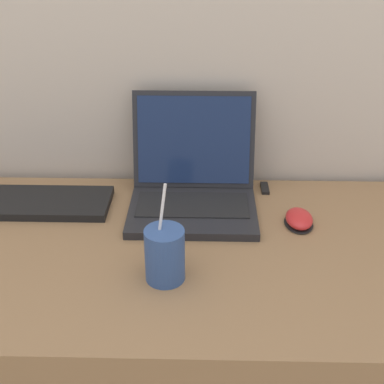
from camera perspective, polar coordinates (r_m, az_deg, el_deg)
name	(u,v)px	position (r m, az deg, el deg)	size (l,w,h in m)	color
desk	(162,364)	(1.44, -3.24, -17.80)	(1.40, 0.66, 0.72)	#936D47
laptop	(193,183)	(1.33, 0.11, 1.01)	(0.31, 0.29, 0.26)	#232326
drink_cup	(165,254)	(1.07, -2.93, -6.61)	(0.08, 0.08, 0.21)	#33518C
computer_mouse	(299,219)	(1.29, 11.35, -2.88)	(0.07, 0.10, 0.03)	black
external_keyboard	(27,202)	(1.41, -17.15, -1.08)	(0.42, 0.15, 0.02)	black
usb_stick	(265,188)	(1.44, 7.77, 0.41)	(0.02, 0.06, 0.01)	black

